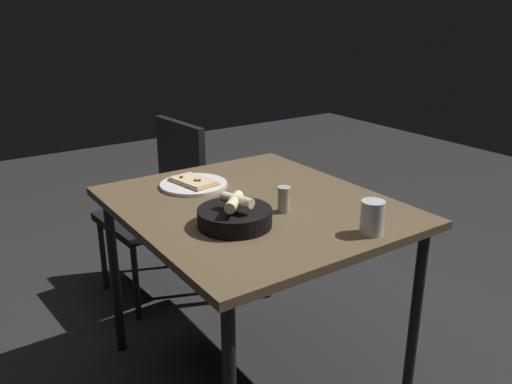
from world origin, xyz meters
TOP-DOWN VIEW (x-y plane):
  - ground at (0.00, 0.00)m, footprint 8.00×8.00m
  - dining_table at (0.00, 0.00)m, footprint 0.92×1.05m
  - pizza_plate at (0.10, -0.29)m, footprint 0.27×0.27m
  - bread_basket at (0.17, 0.14)m, footprint 0.25×0.25m
  - beer_glass at (-0.16, 0.44)m, footprint 0.08×0.08m
  - pepper_shaker at (-0.04, 0.13)m, footprint 0.05×0.05m
  - chair_near at (-0.02, -0.86)m, footprint 0.47×0.47m

SIDE VIEW (x-z plane):
  - ground at x=0.00m, z-range 0.00..0.00m
  - chair_near at x=-0.02m, z-range 0.06..0.95m
  - dining_table at x=0.00m, z-range 0.31..1.07m
  - pizza_plate at x=0.10m, z-range 0.75..0.79m
  - bread_basket at x=0.17m, z-range 0.74..0.85m
  - pepper_shaker at x=-0.04m, z-range 0.75..0.85m
  - beer_glass at x=-0.16m, z-range 0.75..0.86m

